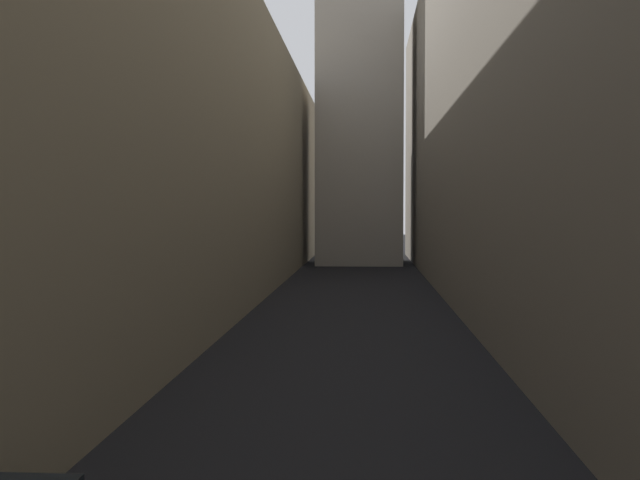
{
  "coord_description": "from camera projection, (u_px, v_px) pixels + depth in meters",
  "views": [
    {
      "loc": [
        0.79,
        8.22,
        5.51
      ],
      "look_at": [
        0.0,
        21.16,
        5.0
      ],
      "focal_mm": 43.5,
      "sensor_mm": 36.0,
      "label": 1
    }
  ],
  "objects": [
    {
      "name": "building_block_right",
      "position": [
        554.0,
        75.0,
        40.79
      ],
      "size": [
        10.25,
        108.0,
        25.18
      ],
      "primitive_type": "cube",
      "color": "#756B5B",
      "rests_on": "ground"
    },
    {
      "name": "building_block_left",
      "position": [
        130.0,
        144.0,
        42.31
      ],
      "size": [
        13.34,
        108.0,
        18.18
      ],
      "primitive_type": "cube",
      "color": "gray",
      "rests_on": "ground"
    },
    {
      "name": "ground_plane",
      "position": [
        352.0,
        316.0,
        39.94
      ],
      "size": [
        264.0,
        264.0,
        0.0
      ],
      "primitive_type": "plane",
      "color": "black"
    }
  ]
}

